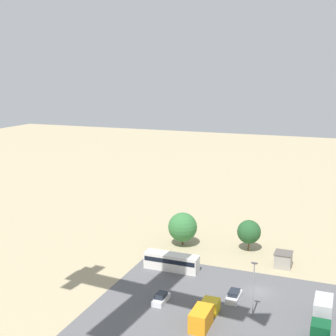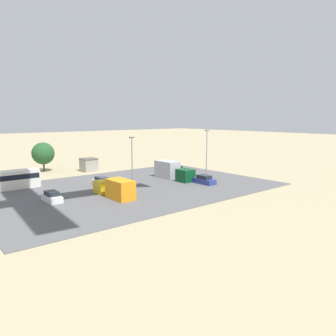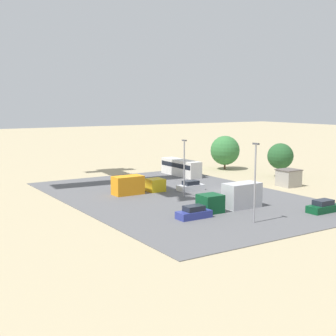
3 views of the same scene
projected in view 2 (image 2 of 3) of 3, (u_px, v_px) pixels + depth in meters
ground_plane at (106, 180)px, 62.37m from camera, size 400.00×400.00×0.00m
parking_lot_surface at (131, 187)px, 55.77m from camera, size 47.48×31.89×0.08m
shed_building at (89, 165)px, 72.57m from camera, size 3.27×3.47×2.88m
bus at (7, 180)px, 53.71m from camera, size 10.21×2.60×3.06m
parked_car_0 at (204, 180)px, 58.71m from camera, size 1.89×4.31×1.55m
parked_car_1 at (173, 166)px, 74.66m from camera, size 1.96×4.38×1.60m
parked_car_2 at (102, 182)px, 56.89m from camera, size 1.88×4.30×1.56m
parked_car_3 at (52, 197)px, 46.40m from camera, size 1.75×4.07×1.47m
parked_truck_0 at (172, 171)px, 63.28m from camera, size 2.60×9.19×3.30m
parked_truck_1 at (115, 189)px, 48.73m from camera, size 2.50×8.41×2.84m
tree_near_shed at (43, 153)px, 71.80m from camera, size 4.85×4.85×6.42m
light_pole_lot_centre at (132, 159)px, 55.72m from camera, size 0.90×0.28×8.51m
light_pole_lot_edge at (207, 151)px, 65.04m from camera, size 0.90×0.28×9.33m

